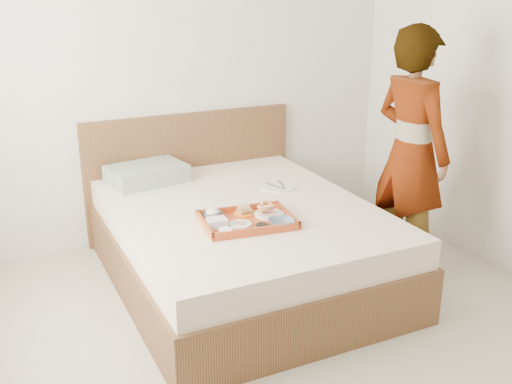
{
  "coord_description": "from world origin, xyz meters",
  "views": [
    {
      "loc": [
        -1.42,
        -2.27,
        1.89
      ],
      "look_at": [
        0.12,
        0.9,
        0.65
      ],
      "focal_mm": 42.05,
      "sensor_mm": 36.0,
      "label": 1
    }
  ],
  "objects": [
    {
      "name": "ground",
      "position": [
        0.0,
        0.0,
        0.0
      ],
      "size": [
        3.5,
        4.0,
        0.01
      ],
      "primitive_type": "cube",
      "color": "#BAB39D",
      "rests_on": "ground"
    },
    {
      "name": "wall_back",
      "position": [
        0.0,
        2.0,
        1.3
      ],
      "size": [
        3.5,
        0.01,
        2.6
      ],
      "primitive_type": "cube",
      "color": "silver",
      "rests_on": "ground"
    },
    {
      "name": "bed",
      "position": [
        0.07,
        1.0,
        0.27
      ],
      "size": [
        1.65,
        2.0,
        0.53
      ],
      "primitive_type": "cube",
      "color": "brown",
      "rests_on": "ground"
    },
    {
      "name": "headboard",
      "position": [
        0.07,
        1.97,
        0.47
      ],
      "size": [
        1.65,
        0.06,
        0.95
      ],
      "primitive_type": "cube",
      "color": "brown",
      "rests_on": "ground"
    },
    {
      "name": "pillow",
      "position": [
        -0.35,
        1.74,
        0.59
      ],
      "size": [
        0.57,
        0.44,
        0.13
      ],
      "primitive_type": "cube",
      "rotation": [
        0.0,
        0.0,
        0.17
      ],
      "color": "#99AB98",
      "rests_on": "bed"
    },
    {
      "name": "tray",
      "position": [
        -0.03,
        0.72,
        0.55
      ],
      "size": [
        0.58,
        0.45,
        0.05
      ],
      "primitive_type": "cube",
      "rotation": [
        0.0,
        0.0,
        -0.12
      ],
      "color": "#BF4D17",
      "rests_on": "bed"
    },
    {
      "name": "prawn_plate",
      "position": [
        0.14,
        0.76,
        0.55
      ],
      "size": [
        0.21,
        0.21,
        0.01
      ],
      "primitive_type": "cylinder",
      "rotation": [
        0.0,
        0.0,
        -0.12
      ],
      "color": "white",
      "rests_on": "tray"
    },
    {
      "name": "navy_bowl_big",
      "position": [
        0.12,
        0.58,
        0.56
      ],
      "size": [
        0.17,
        0.17,
        0.04
      ],
      "primitive_type": "imported",
      "rotation": [
        0.0,
        0.0,
        -0.12
      ],
      "color": "#172040",
      "rests_on": "tray"
    },
    {
      "name": "sauce_dish",
      "position": [
        -0.0,
        0.57,
        0.56
      ],
      "size": [
        0.09,
        0.09,
        0.03
      ],
      "primitive_type": "cylinder",
      "rotation": [
        0.0,
        0.0,
        -0.12
      ],
      "color": "black",
      "rests_on": "tray"
    },
    {
      "name": "meat_plate",
      "position": [
        -0.09,
        0.68,
        0.55
      ],
      "size": [
        0.15,
        0.15,
        0.01
      ],
      "primitive_type": "cylinder",
      "rotation": [
        0.0,
        0.0,
        -0.12
      ],
      "color": "white",
      "rests_on": "tray"
    },
    {
      "name": "bread_plate",
      "position": [
        0.0,
        0.83,
        0.55
      ],
      "size": [
        0.14,
        0.14,
        0.01
      ],
      "primitive_type": "cylinder",
      "rotation": [
        0.0,
        0.0,
        -0.12
      ],
      "color": "orange",
      "rests_on": "tray"
    },
    {
      "name": "salad_bowl",
      "position": [
        -0.19,
        0.86,
        0.56
      ],
      "size": [
        0.13,
        0.13,
        0.04
      ],
      "primitive_type": "imported",
      "rotation": [
        0.0,
        0.0,
        -0.12
      ],
      "color": "#172040",
      "rests_on": "tray"
    },
    {
      "name": "plastic_tub",
      "position": [
        -0.22,
        0.73,
        0.57
      ],
      "size": [
        0.12,
        0.11,
        0.05
      ],
      "primitive_type": "cube",
      "rotation": [
        0.0,
        0.0,
        -0.12
      ],
      "color": "silver",
      "rests_on": "tray"
    },
    {
      "name": "cheese_round",
      "position": [
        -0.21,
        0.61,
        0.56
      ],
      "size": [
        0.09,
        0.09,
        0.03
      ],
      "primitive_type": "cylinder",
      "rotation": [
        0.0,
        0.0,
        -0.12
      ],
      "color": "white",
      "rests_on": "tray"
    },
    {
      "name": "dinner_plate",
      "position": [
        0.45,
        1.23,
        0.54
      ],
      "size": [
        0.26,
        0.26,
        0.01
      ],
      "primitive_type": "cylinder",
      "rotation": [
        0.0,
        0.0,
        -0.05
      ],
      "color": "white",
      "rests_on": "bed"
    },
    {
      "name": "person",
      "position": [
        1.16,
        0.71,
        0.83
      ],
      "size": [
        0.46,
        0.64,
        1.65
      ],
      "primitive_type": "imported",
      "rotation": [
        0.0,
        0.0,
        1.68
      ],
      "color": "white",
      "rests_on": "ground"
    }
  ]
}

